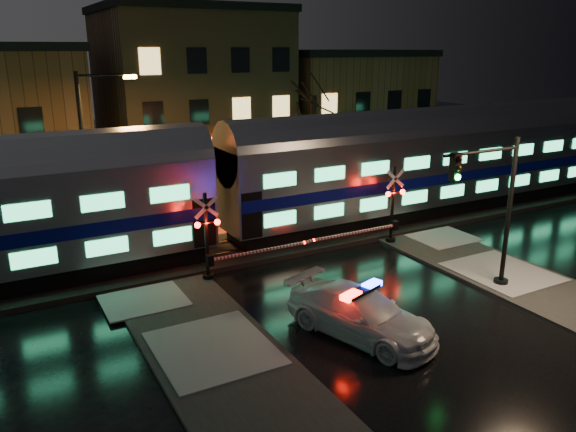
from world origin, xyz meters
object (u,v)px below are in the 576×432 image
at_px(crossing_signal_left, 216,245).
at_px(traffic_light, 493,213).
at_px(crossing_signal_right, 387,214).
at_px(streetlight, 90,148).
at_px(police_car, 361,314).

xyz_separation_m(crossing_signal_left, traffic_light, (8.78, -6.13, 1.68)).
distance_m(crossing_signal_right, crossing_signal_left, 8.74).
bearing_deg(streetlight, traffic_light, -46.42).
relative_size(crossing_signal_right, crossing_signal_left, 1.03).
height_order(police_car, streetlight, streetlight).
distance_m(traffic_light, streetlight, 17.78).
bearing_deg(crossing_signal_right, police_car, -133.56).
distance_m(crossing_signal_right, streetlight, 14.24).
relative_size(police_car, crossing_signal_left, 1.10).
relative_size(police_car, crossing_signal_right, 1.06).
bearing_deg(traffic_light, police_car, -175.74).
height_order(police_car, traffic_light, traffic_light).
bearing_deg(traffic_light, streetlight, 133.35).
xyz_separation_m(police_car, crossing_signal_right, (6.31, 6.63, 0.80)).
xyz_separation_m(police_car, crossing_signal_left, (-2.43, 6.63, 0.75)).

